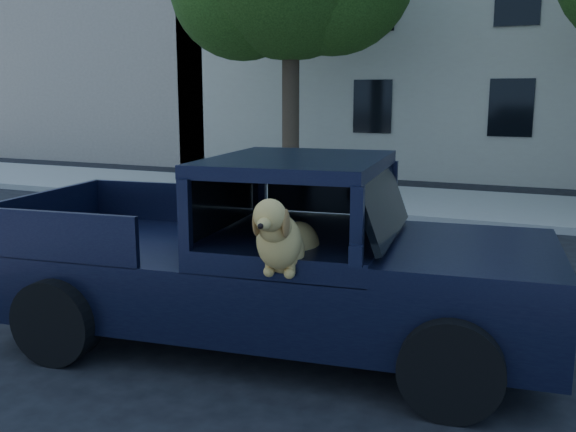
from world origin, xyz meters
TOP-DOWN VIEW (x-y plane):
  - ground at (0.00, 0.00)m, footprint 120.00×120.00m
  - far_sidewalk at (0.00, 9.20)m, footprint 60.00×4.00m
  - lane_stripes at (2.00, 3.40)m, footprint 21.60×0.14m
  - building_left at (-15.00, 16.50)m, footprint 12.00×6.00m
  - pickup_truck at (-0.14, 0.19)m, footprint 5.78×3.07m

SIDE VIEW (x-z plane):
  - ground at x=0.00m, z-range 0.00..0.00m
  - lane_stripes at x=2.00m, z-range 0.00..0.01m
  - far_sidewalk at x=0.00m, z-range 0.00..0.15m
  - pickup_truck at x=-0.14m, z-range -0.32..1.67m
  - building_left at x=-15.00m, z-range 0.00..8.00m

